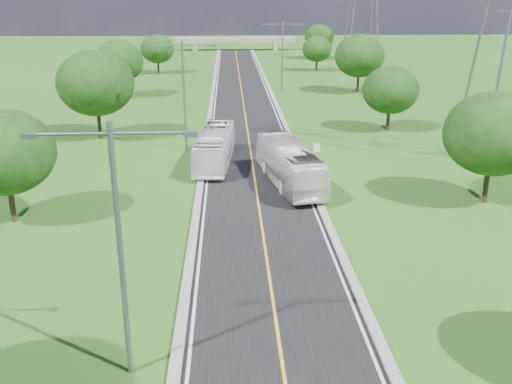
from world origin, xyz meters
TOP-DOWN VIEW (x-y plane):
  - ground at (0.00, 60.00)m, footprint 260.00×260.00m
  - road at (0.00, 66.00)m, footprint 8.00×150.00m
  - curb_left at (-4.25, 66.00)m, footprint 0.50×150.00m
  - curb_right at (4.25, 66.00)m, footprint 0.50×150.00m
  - speed_limit_sign at (5.20, 37.98)m, footprint 0.55×0.09m
  - overpass at (0.00, 140.00)m, footprint 30.00×3.00m
  - streetlight_near_left at (-6.00, 12.00)m, footprint 5.90×0.25m
  - streetlight_mid_left at (-6.00, 45.00)m, footprint 5.90×0.25m
  - streetlight_far_right at (6.00, 78.00)m, footprint 5.90×0.25m
  - tree_lb at (-16.00, 28.00)m, footprint 6.30×6.30m
  - tree_lc at (-15.00, 50.00)m, footprint 7.56×7.56m
  - tree_ld at (-17.00, 74.00)m, footprint 6.72×6.72m
  - tree_le at (-14.50, 98.00)m, footprint 5.88×5.88m
  - tree_rb at (16.00, 30.00)m, footprint 6.72×6.72m
  - tree_rc at (15.00, 52.00)m, footprint 5.88×5.88m
  - tree_rd at (17.00, 76.00)m, footprint 7.14×7.14m
  - tree_re at (14.50, 100.00)m, footprint 5.46×5.46m
  - tree_rf at (18.00, 120.00)m, footprint 6.30×6.30m
  - bus_outbound at (2.61, 34.52)m, footprint 4.58×11.66m
  - bus_inbound at (-3.20, 40.20)m, footprint 3.50×11.00m

SIDE VIEW (x-z plane):
  - ground at x=0.00m, z-range 0.00..0.00m
  - road at x=0.00m, z-range 0.00..0.06m
  - curb_left at x=-4.25m, z-range 0.00..0.22m
  - curb_right at x=4.25m, z-range 0.00..0.22m
  - bus_inbound at x=-3.20m, z-range 0.06..3.07m
  - speed_limit_sign at x=5.20m, z-range 0.40..2.80m
  - bus_outbound at x=2.61m, z-range 0.06..3.23m
  - overpass at x=0.00m, z-range 0.81..4.01m
  - tree_re at x=14.50m, z-range 0.85..7.20m
  - tree_le at x=-14.50m, z-range 0.91..7.75m
  - tree_rc at x=15.00m, z-range 0.91..7.75m
  - tree_lb at x=-16.00m, z-range 0.98..8.31m
  - tree_rf at x=18.00m, z-range 0.98..8.31m
  - tree_ld at x=-17.00m, z-range 1.05..8.86m
  - tree_rb at x=16.00m, z-range 1.05..8.86m
  - tree_rd at x=17.00m, z-range 1.11..9.42m
  - tree_lc at x=-15.00m, z-range 1.18..9.97m
  - streetlight_near_left at x=-6.00m, z-range 0.94..10.94m
  - streetlight_mid_left at x=-6.00m, z-range 0.94..10.94m
  - streetlight_far_right at x=6.00m, z-range 0.94..10.94m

